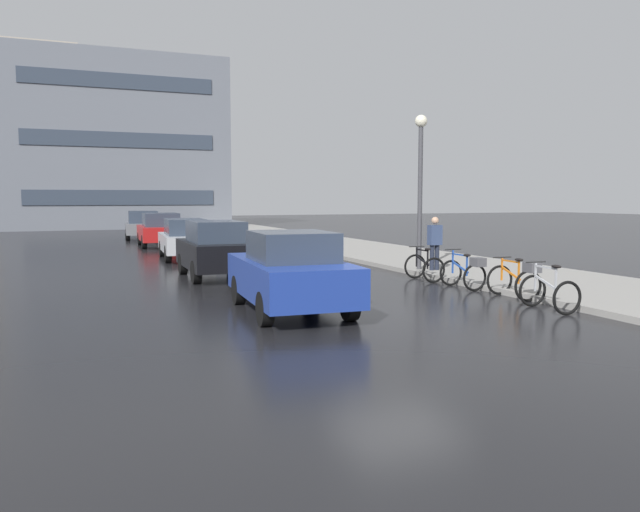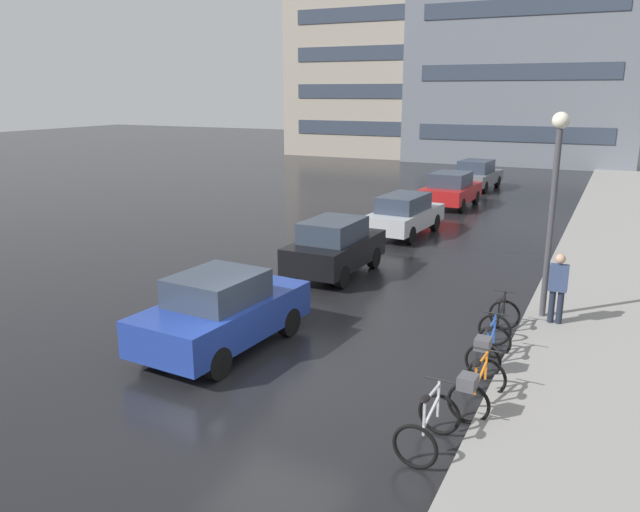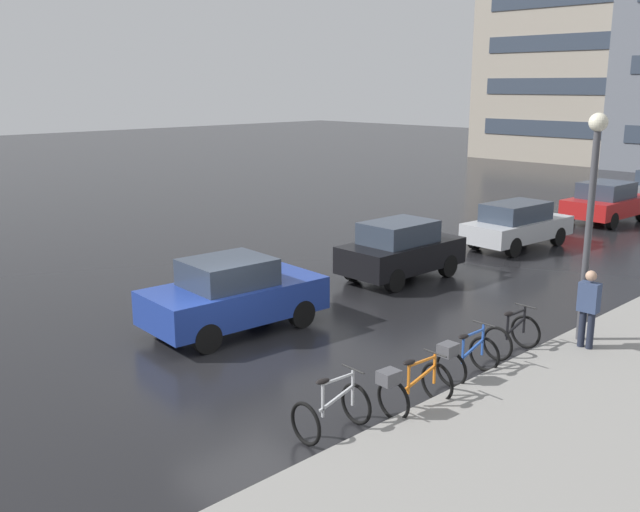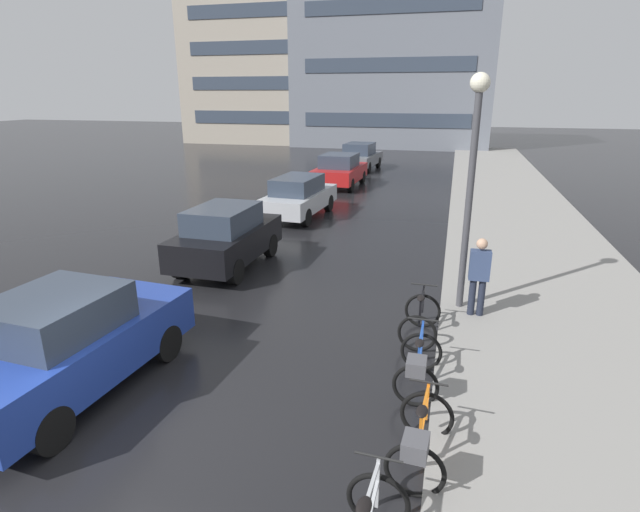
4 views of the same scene
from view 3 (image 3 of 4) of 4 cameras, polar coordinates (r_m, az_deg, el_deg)
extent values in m
plane|color=black|center=(14.23, -5.78, -8.74)|extent=(140.00, 140.00, 0.00)
torus|color=black|center=(11.79, 2.90, -11.73)|extent=(0.70, 0.10, 0.70)
torus|color=black|center=(11.15, -1.15, -13.27)|extent=(0.70, 0.10, 0.70)
cube|color=#ADAFB5|center=(11.23, 0.22, -11.46)|extent=(0.04, 0.04, 0.57)
cube|color=#ADAFB5|center=(11.61, 2.63, -10.49)|extent=(0.04, 0.04, 0.61)
cube|color=#ADAFB5|center=(11.32, 1.46, -9.80)|extent=(0.07, 0.64, 0.04)
cube|color=#ADAFB5|center=(11.43, 1.35, -11.31)|extent=(0.08, 0.72, 0.26)
ellipsoid|color=black|center=(11.10, 0.22, -9.99)|extent=(0.15, 0.27, 0.07)
cylinder|color=black|center=(11.49, 2.65, -9.01)|extent=(0.50, 0.06, 0.03)
torus|color=black|center=(12.69, 9.34, -9.93)|extent=(0.73, 0.11, 0.72)
torus|color=black|center=(11.95, 5.89, -11.37)|extent=(0.73, 0.11, 0.72)
cube|color=orange|center=(12.08, 7.10, -9.74)|extent=(0.04, 0.04, 0.53)
cube|color=orange|center=(12.53, 9.15, -8.91)|extent=(0.04, 0.04, 0.54)
cube|color=orange|center=(12.22, 8.18, -8.33)|extent=(0.08, 0.65, 0.04)
cube|color=orange|center=(12.30, 8.05, -9.59)|extent=(0.08, 0.74, 0.27)
ellipsoid|color=black|center=(11.96, 7.14, -8.44)|extent=(0.16, 0.27, 0.07)
cylinder|color=black|center=(12.42, 9.20, -7.67)|extent=(0.50, 0.06, 0.03)
cube|color=#4C4C51|center=(11.69, 5.53, -9.62)|extent=(0.30, 0.36, 0.22)
torus|color=black|center=(14.16, 13.00, -7.64)|extent=(0.70, 0.07, 0.70)
torus|color=black|center=(13.34, 10.45, -8.86)|extent=(0.70, 0.07, 0.70)
cube|color=#234CA8|center=(13.51, 11.37, -7.46)|extent=(0.04, 0.04, 0.50)
cube|color=#234CA8|center=(13.99, 12.89, -6.56)|extent=(0.04, 0.04, 0.61)
cube|color=#234CA8|center=(13.67, 12.19, -6.06)|extent=(0.04, 0.64, 0.04)
cube|color=#234CA8|center=(13.75, 12.06, -7.33)|extent=(0.04, 0.72, 0.26)
ellipsoid|color=black|center=(13.41, 11.42, -6.34)|extent=(0.14, 0.26, 0.07)
cylinder|color=black|center=(13.88, 12.96, -5.29)|extent=(0.50, 0.03, 0.03)
cube|color=#4C4C51|center=(13.10, 10.22, -7.38)|extent=(0.28, 0.34, 0.22)
torus|color=black|center=(15.56, 16.11, -5.85)|extent=(0.71, 0.08, 0.71)
torus|color=black|center=(14.73, 14.00, -6.82)|extent=(0.71, 0.08, 0.71)
cube|color=black|center=(14.91, 14.78, -5.55)|extent=(0.04, 0.04, 0.53)
cube|color=black|center=(15.41, 16.03, -4.93)|extent=(0.04, 0.04, 0.57)
cube|color=black|center=(15.08, 15.47, -4.40)|extent=(0.05, 0.62, 0.04)
cube|color=black|center=(15.15, 15.35, -5.48)|extent=(0.05, 0.70, 0.25)
ellipsoid|color=black|center=(14.82, 14.84, -4.48)|extent=(0.15, 0.26, 0.07)
cylinder|color=black|center=(15.31, 16.10, -3.86)|extent=(0.50, 0.04, 0.03)
cube|color=navy|center=(16.06, -6.85, -3.50)|extent=(2.14, 4.15, 0.75)
cube|color=#2D3847|center=(15.80, -7.41, -1.28)|extent=(1.65, 1.92, 0.59)
cylinder|color=black|center=(17.50, -4.91, -3.31)|extent=(0.26, 0.65, 0.64)
cylinder|color=black|center=(16.23, -1.50, -4.62)|extent=(0.26, 0.65, 0.64)
cylinder|color=black|center=(16.26, -12.13, -4.90)|extent=(0.26, 0.65, 0.64)
cylinder|color=black|center=(14.89, -9.07, -6.50)|extent=(0.26, 0.65, 0.64)
cube|color=black|center=(20.28, 6.53, 0.10)|extent=(1.81, 3.76, 0.75)
cube|color=#2D3847|center=(20.02, 6.30, 1.91)|extent=(1.46, 2.05, 0.60)
cylinder|color=black|center=(21.70, 6.96, -0.04)|extent=(0.23, 0.64, 0.64)
cylinder|color=black|center=(20.78, 10.18, -0.76)|extent=(0.23, 0.64, 0.64)
cylinder|color=black|center=(20.04, 2.68, -1.09)|extent=(0.23, 0.64, 0.64)
cylinder|color=black|center=(19.04, 5.98, -1.94)|extent=(0.23, 0.64, 0.64)
cube|color=#B2B5BA|center=(24.99, 15.54, 2.10)|extent=(1.96, 4.27, 0.63)
cube|color=#2D3847|center=(24.74, 15.41, 3.45)|extent=(1.53, 2.40, 0.60)
cylinder|color=black|center=(26.51, 15.76, 2.03)|extent=(0.26, 0.65, 0.64)
cylinder|color=black|center=(25.73, 18.49, 1.50)|extent=(0.26, 0.65, 0.64)
cylinder|color=black|center=(24.44, 12.35, 1.28)|extent=(0.26, 0.65, 0.64)
cylinder|color=black|center=(23.60, 15.20, 0.68)|extent=(0.26, 0.65, 0.64)
cube|color=#AD1919|center=(30.85, 21.97, 3.75)|extent=(2.09, 4.11, 0.67)
cube|color=#2D3847|center=(30.61, 21.94, 4.92)|extent=(1.67, 2.09, 0.63)
cylinder|color=black|center=(32.39, 21.53, 3.61)|extent=(0.24, 0.65, 0.64)
cylinder|color=black|center=(30.19, 19.38, 3.13)|extent=(0.24, 0.65, 0.64)
cylinder|color=black|center=(29.42, 22.33, 2.62)|extent=(0.24, 0.65, 0.64)
cylinder|color=black|center=(35.72, 23.56, 4.28)|extent=(0.27, 0.65, 0.64)
cylinder|color=#1E2333|center=(15.62, 20.20, -5.70)|extent=(0.14, 0.14, 0.91)
cylinder|color=#1E2333|center=(15.55, 20.80, -5.84)|extent=(0.14, 0.14, 0.91)
cube|color=navy|center=(15.36, 20.73, -3.10)|extent=(0.41, 0.25, 0.61)
sphere|color=tan|center=(15.25, 20.87, -1.50)|extent=(0.22, 0.22, 0.22)
cylinder|color=#424247|center=(15.58, 20.62, 1.09)|extent=(0.14, 0.14, 4.51)
sphere|color=#F2EACC|center=(15.28, 21.38, 9.94)|extent=(0.38, 0.38, 0.38)
cube|color=#9E9384|center=(56.09, 22.01, 13.96)|extent=(16.25, 9.64, 13.42)
cube|color=#333D4C|center=(51.78, 19.35, 9.52)|extent=(13.32, 0.06, 1.10)
cube|color=#333D4C|center=(51.69, 19.60, 12.68)|extent=(13.32, 0.06, 1.10)
cube|color=#333D4C|center=(51.77, 19.86, 15.84)|extent=(13.32, 0.06, 1.10)
camera|label=1|loc=(17.03, -52.30, -2.08)|focal=35.00mm
camera|label=2|loc=(5.14, -55.36, 6.65)|focal=35.00mm
camera|label=4|loc=(7.69, -16.05, 6.29)|focal=28.00mm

